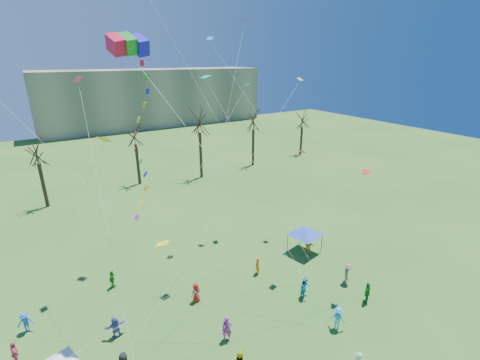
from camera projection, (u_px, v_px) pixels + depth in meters
distant_building at (155, 97)px, 93.02m from camera, size 60.00×14.00×15.00m
bare_tree_row at (147, 140)px, 48.07m from camera, size 71.28×8.78×11.28m
big_box_kite at (147, 144)px, 17.90m from camera, size 5.36×6.21×20.66m
canopy_tent_blue at (305, 231)px, 32.20m from camera, size 3.57×3.57×2.74m
festival_crowd at (212, 318)px, 23.46m from camera, size 25.23×14.24×1.86m
small_kites_aloft at (191, 119)px, 24.80m from camera, size 29.13×16.65×34.53m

